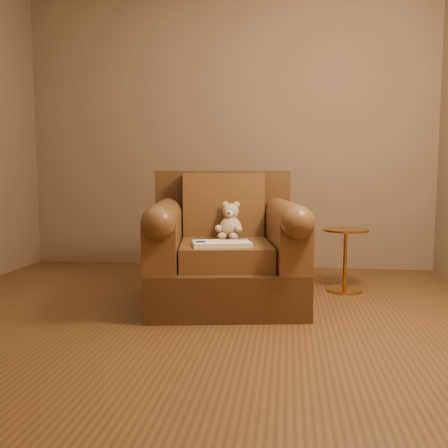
# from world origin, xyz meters

# --- Properties ---
(floor) EXTENTS (4.00, 4.00, 0.00)m
(floor) POSITION_xyz_m (0.00, 0.00, 0.00)
(floor) COLOR brown
(floor) RESTS_ON ground
(room) EXTENTS (4.02, 4.02, 2.71)m
(room) POSITION_xyz_m (0.00, 0.00, 1.71)
(room) COLOR #776049
(room) RESTS_ON ground
(armchair) EXTENTS (1.21, 1.16, 0.95)m
(armchair) POSITION_xyz_m (0.16, 0.57, 0.37)
(armchair) COLOR #442A16
(armchair) RESTS_ON floor
(teddy_bear) EXTENTS (0.20, 0.23, 0.28)m
(teddy_bear) POSITION_xyz_m (0.19, 0.67, 0.56)
(teddy_bear) COLOR tan
(teddy_bear) RESTS_ON armchair
(guidebook) EXTENTS (0.43, 0.32, 0.03)m
(guidebook) POSITION_xyz_m (0.18, 0.30, 0.47)
(guidebook) COLOR beige
(guidebook) RESTS_ON armchair
(side_table) EXTENTS (0.35, 0.35, 0.50)m
(side_table) POSITION_xyz_m (1.06, 1.03, 0.27)
(side_table) COLOR #BF8434
(side_table) RESTS_ON floor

